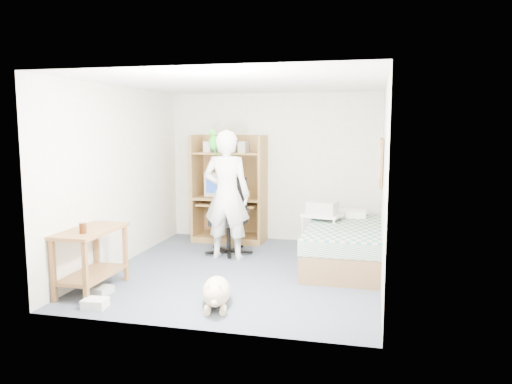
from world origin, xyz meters
TOP-DOWN VIEW (x-y plane):
  - floor at (0.00, 0.00)m, footprint 4.00×4.00m
  - wall_back at (0.00, 2.00)m, footprint 3.60×0.02m
  - wall_right at (1.80, 0.00)m, footprint 0.02×4.00m
  - wall_left at (-1.80, 0.00)m, footprint 0.02×4.00m
  - ceiling at (0.00, 0.00)m, footprint 3.60×4.00m
  - computer_hutch at (-0.70, 1.74)m, footprint 1.20×0.63m
  - bed at (1.30, 0.62)m, footprint 1.02×2.02m
  - side_desk at (-1.55, -1.20)m, footprint 0.50×1.00m
  - corkboard at (1.77, 0.90)m, footprint 0.04×0.94m
  - office_chair at (-0.46, 0.91)m, footprint 0.64×0.64m
  - person at (-0.42, 0.59)m, footprint 0.69×0.46m
  - parrot at (-0.62, 0.61)m, footprint 0.14×0.24m
  - dog at (0.04, -1.34)m, footprint 0.47×0.94m
  - printer_cart at (0.94, 1.03)m, footprint 0.63×0.54m
  - printer at (0.94, 1.03)m, footprint 0.48×0.40m
  - crt_monitor at (-0.86, 1.75)m, footprint 0.49×0.51m
  - keyboard at (-0.68, 1.58)m, footprint 0.46×0.20m
  - pencil_cup at (-0.36, 1.65)m, footprint 0.08×0.08m
  - drink_glass at (-1.50, -1.43)m, footprint 0.08×0.08m
  - floor_box_a at (-1.22, -1.70)m, footprint 0.27×0.22m
  - floor_box_b at (-1.38, -1.26)m, footprint 0.22×0.25m

SIDE VIEW (x-z plane):
  - floor at x=0.00m, z-range 0.00..0.00m
  - floor_box_b at x=-1.38m, z-range 0.00..0.08m
  - floor_box_a at x=-1.22m, z-range 0.00..0.10m
  - dog at x=0.04m, z-range -0.02..0.34m
  - bed at x=1.30m, z-range -0.04..0.62m
  - office_chair at x=-0.46m, z-range -0.16..0.98m
  - printer_cart at x=0.94m, z-range 0.11..0.76m
  - side_desk at x=-1.55m, z-range 0.12..0.87m
  - keyboard at x=-0.68m, z-range 0.66..0.69m
  - printer at x=0.94m, z-range 0.65..0.83m
  - drink_glass at x=-1.50m, z-range 0.75..0.87m
  - pencil_cup at x=-0.36m, z-range 0.76..0.88m
  - computer_hutch at x=-0.70m, z-range -0.08..1.72m
  - person at x=-0.42m, z-range 0.00..1.90m
  - crt_monitor at x=-0.86m, z-range 0.77..1.18m
  - wall_back at x=0.00m, z-range 0.00..2.50m
  - wall_right at x=1.80m, z-range 0.00..2.50m
  - wall_left at x=-1.80m, z-range 0.00..2.50m
  - corkboard at x=1.77m, z-range 1.12..1.78m
  - parrot at x=-0.62m, z-range 1.54..1.93m
  - ceiling at x=0.00m, z-range 2.49..2.51m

